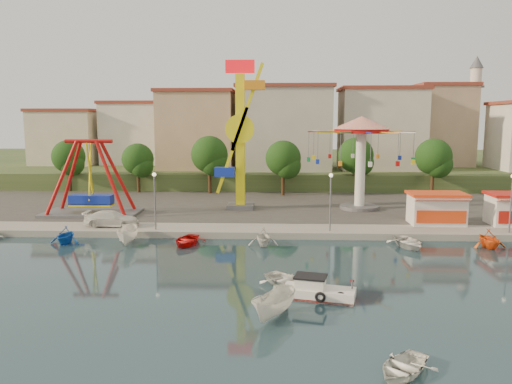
# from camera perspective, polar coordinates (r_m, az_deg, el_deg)

# --- Properties ---
(ground) EXTENTS (200.00, 200.00, 0.00)m
(ground) POSITION_cam_1_polar(r_m,az_deg,el_deg) (33.51, -3.13, -10.28)
(ground) COLOR #132834
(ground) RESTS_ON ground
(quay_deck) EXTENTS (200.00, 100.00, 0.60)m
(quay_deck) POSITION_cam_1_polar(r_m,az_deg,el_deg) (94.23, 0.45, 2.01)
(quay_deck) COLOR #9E998E
(quay_deck) RESTS_ON ground
(asphalt_pad) EXTENTS (90.00, 28.00, 0.01)m
(asphalt_pad) POSITION_cam_1_polar(r_m,az_deg,el_deg) (62.51, -0.53, -0.95)
(asphalt_pad) COLOR #4C4944
(asphalt_pad) RESTS_ON quay_deck
(hill_terrace) EXTENTS (200.00, 60.00, 3.00)m
(hill_terrace) POSITION_cam_1_polar(r_m,az_deg,el_deg) (99.08, 0.54, 3.02)
(hill_terrace) COLOR #384C26
(hill_terrace) RESTS_ON ground
(pirate_ship_ride) EXTENTS (10.00, 5.00, 8.00)m
(pirate_ship_ride) POSITION_cam_1_polar(r_m,az_deg,el_deg) (55.57, -18.40, 1.40)
(pirate_ship_ride) COLOR #59595E
(pirate_ship_ride) RESTS_ON quay_deck
(kamikaze_tower) EXTENTS (4.37, 3.10, 16.50)m
(kamikaze_tower) POSITION_cam_1_polar(r_m,az_deg,el_deg) (55.82, -1.64, 6.17)
(kamikaze_tower) COLOR #59595E
(kamikaze_tower) RESTS_ON quay_deck
(wave_swinger) EXTENTS (11.60, 11.60, 10.40)m
(wave_swinger) POSITION_cam_1_polar(r_m,az_deg,el_deg) (56.86, 11.92, 5.65)
(wave_swinger) COLOR #59595E
(wave_swinger) RESTS_ON quay_deck
(booth_left) EXTENTS (5.40, 3.78, 3.08)m
(booth_left) POSITION_cam_1_polar(r_m,az_deg,el_deg) (51.25, 19.93, -1.75)
(booth_left) COLOR white
(booth_left) RESTS_ON quay_deck
(lamp_post_1) EXTENTS (0.14, 0.14, 5.00)m
(lamp_post_1) POSITION_cam_1_polar(r_m,az_deg,el_deg) (46.59, -11.47, -1.21)
(lamp_post_1) COLOR #59595E
(lamp_post_1) RESTS_ON quay_deck
(lamp_post_2) EXTENTS (0.14, 0.14, 5.00)m
(lamp_post_2) POSITION_cam_1_polar(r_m,az_deg,el_deg) (45.51, 8.50, -1.35)
(lamp_post_2) COLOR #59595E
(lamp_post_2) RESTS_ON quay_deck
(lamp_post_3) EXTENTS (0.14, 0.14, 5.00)m
(lamp_post_3) POSITION_cam_1_polar(r_m,az_deg,el_deg) (49.84, 27.11, -1.35)
(lamp_post_3) COLOR #59595E
(lamp_post_3) RESTS_ON quay_deck
(tree_0) EXTENTS (4.60, 4.60, 7.19)m
(tree_0) POSITION_cam_1_polar(r_m,az_deg,el_deg) (74.68, -20.64, 3.80)
(tree_0) COLOR #382314
(tree_0) RESTS_ON quay_deck
(tree_1) EXTENTS (4.35, 4.35, 6.80)m
(tree_1) POSITION_cam_1_polar(r_m,az_deg,el_deg) (70.70, -13.36, 3.66)
(tree_1) COLOR #382314
(tree_1) RESTS_ON quay_deck
(tree_2) EXTENTS (5.02, 5.02, 7.85)m
(tree_2) POSITION_cam_1_polar(r_m,az_deg,el_deg) (68.20, -5.34, 4.29)
(tree_2) COLOR #382314
(tree_2) RESTS_ON quay_deck
(tree_3) EXTENTS (4.68, 4.68, 7.32)m
(tree_3) POSITION_cam_1_polar(r_m,az_deg,el_deg) (66.18, 3.13, 3.87)
(tree_3) COLOR #382314
(tree_3) RESTS_ON quay_deck
(tree_4) EXTENTS (4.86, 4.86, 7.60)m
(tree_4) POSITION_cam_1_polar(r_m,az_deg,el_deg) (69.99, 11.33, 4.13)
(tree_4) COLOR #382314
(tree_4) RESTS_ON quay_deck
(tree_5) EXTENTS (4.83, 4.83, 7.54)m
(tree_5) POSITION_cam_1_polar(r_m,az_deg,el_deg) (70.50, 19.63, 3.80)
(tree_5) COLOR #382314
(tree_5) RESTS_ON quay_deck
(building_0) EXTENTS (9.26, 9.53, 11.87)m
(building_0) POSITION_cam_1_polar(r_m,az_deg,el_deg) (85.83, -22.96, 6.51)
(building_0) COLOR beige
(building_0) RESTS_ON hill_terrace
(building_1) EXTENTS (12.33, 9.01, 8.63)m
(building_1) POSITION_cam_1_polar(r_m,az_deg,el_deg) (86.58, -14.12, 5.85)
(building_1) COLOR silver
(building_1) RESTS_ON hill_terrace
(building_2) EXTENTS (11.95, 9.28, 11.23)m
(building_2) POSITION_cam_1_polar(r_m,az_deg,el_deg) (84.35, -5.38, 6.89)
(building_2) COLOR tan
(building_2) RESTS_ON hill_terrace
(building_3) EXTENTS (12.59, 10.50, 9.20)m
(building_3) POSITION_cam_1_polar(r_m,az_deg,el_deg) (80.51, 4.15, 6.12)
(building_3) COLOR beige
(building_3) RESTS_ON hill_terrace
(building_4) EXTENTS (10.75, 9.23, 9.24)m
(building_4) POSITION_cam_1_polar(r_m,az_deg,el_deg) (85.38, 13.20, 6.06)
(building_4) COLOR beige
(building_4) RESTS_ON hill_terrace
(building_5) EXTENTS (12.77, 10.96, 11.21)m
(building_5) POSITION_cam_1_polar(r_m,az_deg,el_deg) (87.04, 22.14, 6.36)
(building_5) COLOR tan
(building_5) RESTS_ON hill_terrace
(minaret) EXTENTS (2.80, 2.80, 18.00)m
(minaret) POSITION_cam_1_polar(r_m,az_deg,el_deg) (91.73, 23.66, 8.81)
(minaret) COLOR silver
(minaret) RESTS_ON hill_terrace
(cabin_motorboat) EXTENTS (4.55, 2.59, 1.51)m
(cabin_motorboat) POSITION_cam_1_polar(r_m,az_deg,el_deg) (30.77, 7.00, -11.26)
(cabin_motorboat) COLOR white
(cabin_motorboat) RESTS_ON ground
(rowboat_a) EXTENTS (4.35, 4.53, 0.76)m
(rowboat_a) POSITION_cam_1_polar(r_m,az_deg,el_deg) (32.66, 3.56, -10.07)
(rowboat_a) COLOR white
(rowboat_a) RESTS_ON ground
(rowboat_b) EXTENTS (3.80, 3.90, 0.66)m
(rowboat_b) POSITION_cam_1_polar(r_m,az_deg,el_deg) (23.16, 16.41, -18.59)
(rowboat_b) COLOR white
(rowboat_b) RESTS_ON ground
(skiff) EXTENTS (3.12, 4.14, 1.51)m
(skiff) POSITION_cam_1_polar(r_m,az_deg,el_deg) (27.60, 2.14, -12.77)
(skiff) COLOR silver
(skiff) RESTS_ON ground
(van) EXTENTS (5.10, 2.16, 1.47)m
(van) POSITION_cam_1_polar(r_m,az_deg,el_deg) (49.29, -16.17, -2.94)
(van) COLOR white
(van) RESTS_ON quay_deck
(moored_boat_1) EXTENTS (2.52, 2.91, 1.52)m
(moored_boat_1) POSITION_cam_1_polar(r_m,az_deg,el_deg) (46.32, -20.97, -4.60)
(moored_boat_1) COLOR blue
(moored_boat_1) RESTS_ON ground
(moored_boat_2) EXTENTS (2.00, 4.28, 1.60)m
(moored_boat_2) POSITION_cam_1_polar(r_m,az_deg,el_deg) (44.44, -14.41, -4.79)
(moored_boat_2) COLOR silver
(moored_boat_2) RESTS_ON ground
(moored_boat_3) EXTENTS (3.29, 4.17, 0.78)m
(moored_boat_3) POSITION_cam_1_polar(r_m,az_deg,el_deg) (43.35, -7.95, -5.49)
(moored_boat_3) COLOR red
(moored_boat_3) RESTS_ON ground
(moored_boat_4) EXTENTS (2.77, 3.15, 1.56)m
(moored_boat_4) POSITION_cam_1_polar(r_m,az_deg,el_deg) (42.59, 0.84, -5.12)
(moored_boat_4) COLOR silver
(moored_boat_4) RESTS_ON ground
(moored_boat_6) EXTENTS (3.56, 4.48, 0.83)m
(moored_boat_6) POSITION_cam_1_polar(r_m,az_deg,el_deg) (44.11, 17.05, -5.51)
(moored_boat_6) COLOR white
(moored_boat_6) RESTS_ON ground
(moored_boat_7) EXTENTS (3.03, 3.39, 1.61)m
(moored_boat_7) POSITION_cam_1_polar(r_m,az_deg,el_deg) (46.15, 25.08, -4.83)
(moored_boat_7) COLOR #EF5715
(moored_boat_7) RESTS_ON ground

